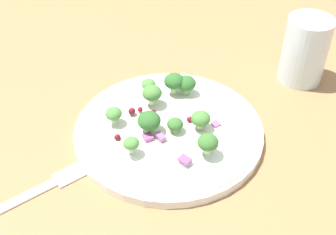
% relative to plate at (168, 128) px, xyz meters
% --- Properties ---
extents(ground_plane, '(1.80, 1.80, 0.02)m').
position_rel_plate_xyz_m(ground_plane, '(-0.00, 0.01, -0.02)').
color(ground_plane, olive).
extents(plate, '(0.24, 0.24, 0.02)m').
position_rel_plate_xyz_m(plate, '(0.00, 0.00, 0.00)').
color(plate, white).
rests_on(plate, ground_plane).
extents(dressing_pool, '(0.14, 0.14, 0.00)m').
position_rel_plate_xyz_m(dressing_pool, '(0.00, 0.00, 0.00)').
color(dressing_pool, white).
rests_on(dressing_pool, plate).
extents(broccoli_floret_0, '(0.03, 0.03, 0.03)m').
position_rel_plate_xyz_m(broccoli_floret_0, '(0.06, -0.05, 0.02)').
color(broccoli_floret_0, '#9EC684').
rests_on(broccoli_floret_0, plate).
extents(broccoli_floret_1, '(0.03, 0.03, 0.03)m').
position_rel_plate_xyz_m(broccoli_floret_1, '(0.06, -0.03, 0.03)').
color(broccoli_floret_1, '#ADD18E').
rests_on(broccoli_floret_1, plate).
extents(broccoli_floret_2, '(0.02, 0.02, 0.02)m').
position_rel_plate_xyz_m(broccoli_floret_2, '(0.03, 0.06, 0.02)').
color(broccoli_floret_2, '#8EB77A').
rests_on(broccoli_floret_2, plate).
extents(broccoli_floret_3, '(0.02, 0.02, 0.02)m').
position_rel_plate_xyz_m(broccoli_floret_3, '(-0.03, 0.06, 0.02)').
color(broccoli_floret_3, '#9EC684').
rests_on(broccoli_floret_3, plate).
extents(broccoli_floret_4, '(0.03, 0.03, 0.03)m').
position_rel_plate_xyz_m(broccoli_floret_4, '(0.05, 0.01, 0.02)').
color(broccoli_floret_4, '#ADD18E').
rests_on(broccoli_floret_4, plate).
extents(broccoli_floret_5, '(0.03, 0.03, 0.03)m').
position_rel_plate_xyz_m(broccoli_floret_5, '(-0.07, -0.03, 0.02)').
color(broccoli_floret_5, '#9EC684').
rests_on(broccoli_floret_5, plate).
extents(broccoli_floret_6, '(0.02, 0.02, 0.02)m').
position_rel_plate_xyz_m(broccoli_floret_6, '(0.07, 0.00, 0.02)').
color(broccoli_floret_6, '#9EC684').
rests_on(broccoli_floret_6, plate).
extents(broccoli_floret_7, '(0.03, 0.03, 0.03)m').
position_rel_plate_xyz_m(broccoli_floret_7, '(-0.00, 0.03, 0.02)').
color(broccoli_floret_7, '#ADD18E').
rests_on(broccoli_floret_7, plate).
extents(broccoli_floret_8, '(0.02, 0.02, 0.03)m').
position_rel_plate_xyz_m(broccoli_floret_8, '(-0.02, -0.04, 0.02)').
color(broccoli_floret_8, '#9EC684').
rests_on(broccoli_floret_8, plate).
extents(broccoli_floret_9, '(0.02, 0.02, 0.02)m').
position_rel_plate_xyz_m(broccoli_floret_9, '(-0.01, -0.00, 0.02)').
color(broccoli_floret_9, '#ADD18E').
rests_on(broccoli_floret_9, plate).
extents(cranberry_0, '(0.01, 0.01, 0.01)m').
position_rel_plate_xyz_m(cranberry_0, '(0.04, 0.03, 0.01)').
color(cranberry_0, maroon).
rests_on(cranberry_0, plate).
extents(cranberry_1, '(0.01, 0.01, 0.01)m').
position_rel_plate_xyz_m(cranberry_1, '(-0.04, -0.04, 0.01)').
color(cranberry_1, maroon).
rests_on(cranberry_1, plate).
extents(cranberry_2, '(0.01, 0.01, 0.01)m').
position_rel_plate_xyz_m(cranberry_2, '(0.02, 0.01, 0.01)').
color(cranberry_2, '#4C0A14').
rests_on(cranberry_2, plate).
extents(cranberry_3, '(0.01, 0.01, 0.01)m').
position_rel_plate_xyz_m(cranberry_3, '(-0.01, 0.07, 0.01)').
color(cranberry_3, maroon).
rests_on(cranberry_3, plate).
extents(cranberry_4, '(0.01, 0.01, 0.01)m').
position_rel_plate_xyz_m(cranberry_4, '(0.04, 0.04, 0.01)').
color(cranberry_4, maroon).
rests_on(cranberry_4, plate).
extents(cranberry_5, '(0.01, 0.01, 0.01)m').
position_rel_plate_xyz_m(cranberry_5, '(-0.01, -0.03, 0.01)').
color(cranberry_5, maroon).
rests_on(cranberry_5, plate).
extents(onion_bit_0, '(0.01, 0.01, 0.00)m').
position_rel_plate_xyz_m(onion_bit_0, '(-0.02, -0.06, 0.01)').
color(onion_bit_0, '#A35B93').
rests_on(onion_bit_0, plate).
extents(onion_bit_1, '(0.01, 0.01, 0.01)m').
position_rel_plate_xyz_m(onion_bit_1, '(-0.02, 0.03, 0.01)').
color(onion_bit_1, '#934C84').
rests_on(onion_bit_1, plate).
extents(onion_bit_2, '(0.01, 0.01, 0.01)m').
position_rel_plate_xyz_m(onion_bit_2, '(-0.00, -0.03, 0.01)').
color(onion_bit_2, '#934C84').
rests_on(onion_bit_2, plate).
extents(onion_bit_3, '(0.02, 0.02, 0.00)m').
position_rel_plate_xyz_m(onion_bit_3, '(-0.07, 0.01, 0.01)').
color(onion_bit_3, '#934C84').
rests_on(onion_bit_3, plate).
extents(onion_bit_4, '(0.02, 0.01, 0.00)m').
position_rel_plate_xyz_m(onion_bit_4, '(-0.02, 0.02, 0.01)').
color(onion_bit_4, '#A35B93').
rests_on(onion_bit_4, plate).
extents(fork, '(0.07, 0.18, 0.01)m').
position_rel_plate_xyz_m(fork, '(-0.05, 0.20, -0.01)').
color(fork, silver).
rests_on(fork, ground_plane).
extents(water_glass, '(0.07, 0.07, 0.10)m').
position_rel_plate_xyz_m(water_glass, '(0.05, -0.23, 0.04)').
color(water_glass, silver).
rests_on(water_glass, ground_plane).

